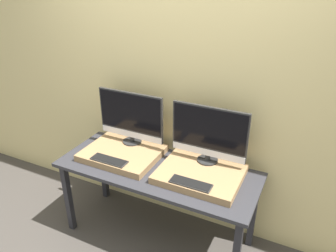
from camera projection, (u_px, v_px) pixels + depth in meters
The scene contains 8 objects.
wall_back at pixel (178, 84), 2.67m from camera, with size 8.00×0.04×2.60m.
workbench at pixel (157, 176), 2.65m from camera, with size 1.62×0.64×0.71m.
wooden_riser_left at pixel (123, 153), 2.77m from camera, with size 0.62×0.50×0.06m.
monitor_left at pixel (131, 117), 2.78m from camera, with size 0.60×0.16×0.46m.
keyboard_left at pixel (109, 160), 2.60m from camera, with size 0.31×0.10×0.01m.
wooden_riser_right at pixel (200, 174), 2.49m from camera, with size 0.62×0.50×0.06m.
monitor_right at pixel (209, 133), 2.50m from camera, with size 0.60×0.16×0.46m.
keyboard_right at pixel (191, 183), 2.33m from camera, with size 0.31×0.10×0.01m.
Camera 1 is at (1.05, -1.62, 2.17)m, focal length 35.00 mm.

